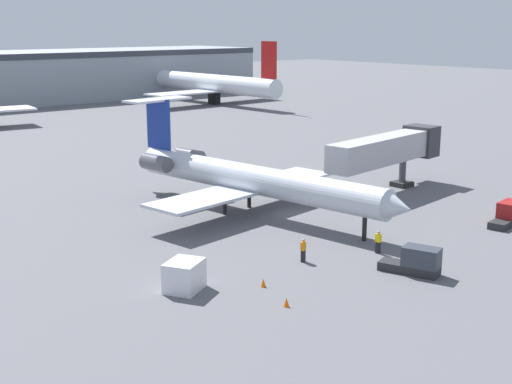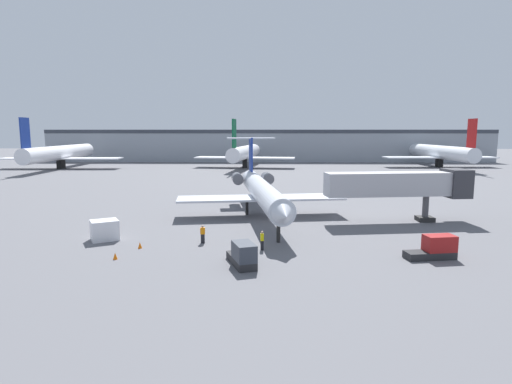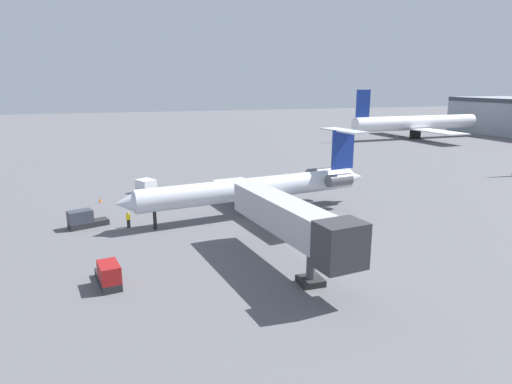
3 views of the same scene
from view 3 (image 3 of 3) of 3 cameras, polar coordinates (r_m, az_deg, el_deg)
The scene contains 11 objects.
ground_plane at distance 49.95m, azimuth -2.27°, elevation -3.56°, with size 400.00×400.00×0.10m, color #5B5B60.
regional_jet at distance 51.06m, azimuth 0.71°, elevation 0.66°, with size 20.40×30.93×9.28m.
jet_bridge at distance 35.04m, azimuth 5.07°, elevation -3.85°, with size 16.55×4.98×5.92m.
ground_crew_marshaller at distance 54.14m, azimuth -14.06°, elevation -1.60°, with size 0.47×0.39×1.69m.
ground_crew_loader at distance 48.79m, azimuth -16.07°, elevation -3.42°, with size 0.31×0.43×1.69m.
baggage_tug_lead at distance 50.25m, azimuth -21.22°, elevation -3.35°, with size 2.64×4.24×1.90m.
baggage_tug_trailing at distance 35.60m, azimuth -18.39°, elevation -10.11°, with size 4.18×2.04×1.90m.
cargo_container_uld at distance 63.31m, azimuth -13.92°, elevation 0.71°, with size 3.08×2.90×1.90m.
traffic_cone_near at distance 60.30m, azimuth -19.36°, elevation -0.98°, with size 0.36×0.36×0.55m.
traffic_cone_mid at distance 59.30m, azimuth -16.20°, elevation -0.98°, with size 0.36×0.36×0.55m.
parked_airliner_west_end at distance 130.20m, azimuth 19.79°, elevation 8.31°, with size 32.62×38.72×13.26m.
Camera 3 is at (45.88, -13.00, 14.83)m, focal length 31.16 mm.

